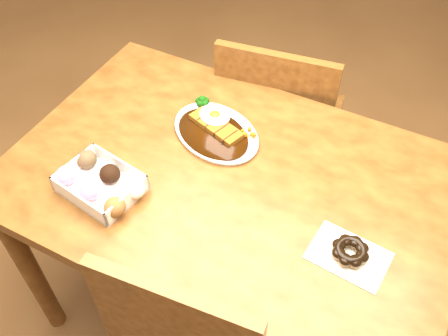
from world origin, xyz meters
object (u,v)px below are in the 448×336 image
at_px(table, 230,200).
at_px(katsu_curry_plate, 216,129).
at_px(chair_far, 278,123).
at_px(donut_box, 100,183).
at_px(pon_de_ring, 350,252).

xyz_separation_m(table, katsu_curry_plate, (-0.11, 0.13, 0.11)).
distance_m(chair_far, katsu_curry_plate, 0.50).
distance_m(chair_far, donut_box, 0.82).
relative_size(chair_far, donut_box, 3.62).
xyz_separation_m(table, pon_de_ring, (0.36, -0.09, 0.12)).
bearing_deg(donut_box, chair_far, 73.90).
bearing_deg(pon_de_ring, katsu_curry_plate, 154.83).
bearing_deg(katsu_curry_plate, chair_far, 83.31).
height_order(table, katsu_curry_plate, katsu_curry_plate).
xyz_separation_m(katsu_curry_plate, donut_box, (-0.16, -0.33, 0.01)).
height_order(table, chair_far, chair_far).
bearing_deg(chair_far, pon_de_ring, 116.07).
relative_size(table, chair_far, 1.38).
xyz_separation_m(donut_box, pon_de_ring, (0.64, 0.10, -0.01)).
distance_m(katsu_curry_plate, donut_box, 0.37).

